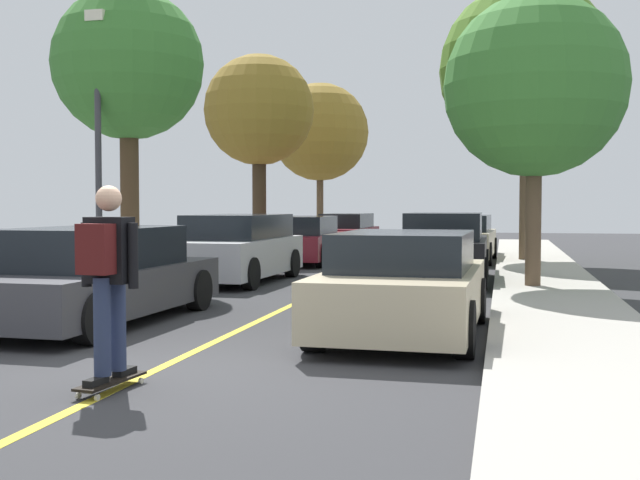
# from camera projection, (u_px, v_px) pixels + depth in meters

# --- Properties ---
(ground) EXTENTS (80.00, 80.00, 0.00)m
(ground) POSITION_uv_depth(u_px,v_px,m) (147.00, 374.00, 7.77)
(ground) COLOR #353538
(sidewalk_right) EXTENTS (2.05, 56.00, 0.14)m
(sidewalk_right) POSITION_uv_depth(u_px,v_px,m) (603.00, 391.00, 6.80)
(sidewalk_right) COLOR #ADA89E
(sidewalk_right) RESTS_ON ground
(center_line) EXTENTS (0.12, 39.20, 0.01)m
(center_line) POSITION_uv_depth(u_px,v_px,m) (266.00, 317.00, 11.66)
(center_line) COLOR gold
(center_line) RESTS_ON ground
(parked_car_left_nearest) EXTENTS (2.08, 4.63, 1.35)m
(parked_car_left_nearest) POSITION_uv_depth(u_px,v_px,m) (94.00, 277.00, 11.08)
(parked_car_left_nearest) COLOR #38383D
(parked_car_left_nearest) RESTS_ON ground
(parked_car_left_near) EXTENTS (2.00, 4.29, 1.45)m
(parked_car_left_near) POSITION_uv_depth(u_px,v_px,m) (236.00, 248.00, 16.98)
(parked_car_left_near) COLOR #B7B7BC
(parked_car_left_near) RESTS_ON ground
(parked_car_left_far) EXTENTS (2.13, 4.59, 1.33)m
(parked_car_left_far) POSITION_uv_depth(u_px,v_px,m) (301.00, 240.00, 22.36)
(parked_car_left_far) COLOR maroon
(parked_car_left_far) RESTS_ON ground
(parked_car_left_farthest) EXTENTS (1.84, 4.63, 1.32)m
(parked_car_left_farthest) POSITION_uv_depth(u_px,v_px,m) (346.00, 232.00, 28.83)
(parked_car_left_farthest) COLOR maroon
(parked_car_left_farthest) RESTS_ON ground
(parked_car_right_nearest) EXTENTS (1.97, 4.07, 1.32)m
(parked_car_right_nearest) POSITION_uv_depth(u_px,v_px,m) (404.00, 285.00, 10.02)
(parked_car_right_nearest) COLOR #BCAD89
(parked_car_right_nearest) RESTS_ON ground
(parked_car_right_near) EXTENTS (1.86, 4.28, 1.49)m
(parked_car_right_near) POSITION_uv_depth(u_px,v_px,m) (445.00, 249.00, 16.89)
(parked_car_right_near) COLOR black
(parked_car_right_near) RESTS_ON ground
(parked_car_right_far) EXTENTS (2.07, 4.56, 1.35)m
(parked_car_right_far) POSITION_uv_depth(u_px,v_px,m) (461.00, 238.00, 23.09)
(parked_car_right_far) COLOR #BCAD89
(parked_car_right_far) RESTS_ON ground
(street_tree_left_nearest) EXTENTS (3.03, 3.03, 5.86)m
(street_tree_left_nearest) POSITION_uv_depth(u_px,v_px,m) (128.00, 66.00, 15.81)
(street_tree_left_nearest) COLOR #4C3823
(street_tree_left_nearest) RESTS_ON sidewalk_left
(street_tree_left_near) EXTENTS (3.40, 3.40, 6.13)m
(street_tree_left_near) POSITION_uv_depth(u_px,v_px,m) (259.00, 111.00, 24.26)
(street_tree_left_near) COLOR #3D2D1E
(street_tree_left_near) RESTS_ON sidewalk_left
(street_tree_left_far) EXTENTS (4.00, 4.00, 6.49)m
(street_tree_left_far) POSITION_uv_depth(u_px,v_px,m) (320.00, 132.00, 32.33)
(street_tree_left_far) COLOR brown
(street_tree_left_far) RESTS_ON sidewalk_left
(street_tree_right_nearest) EXTENTS (3.41, 3.41, 5.45)m
(street_tree_right_nearest) POSITION_uv_depth(u_px,v_px,m) (535.00, 87.00, 14.73)
(street_tree_right_nearest) COLOR brown
(street_tree_right_nearest) RESTS_ON sidewalk_right
(street_tree_right_near) EXTENTS (4.71, 4.71, 7.59)m
(street_tree_right_near) POSITION_uv_depth(u_px,v_px,m) (526.00, 70.00, 21.64)
(street_tree_right_near) COLOR brown
(street_tree_right_near) RESTS_ON sidewalk_right
(streetlamp) EXTENTS (0.36, 0.24, 5.10)m
(streetlamp) POSITION_uv_depth(u_px,v_px,m) (98.00, 128.00, 14.63)
(streetlamp) COLOR #38383D
(streetlamp) RESTS_ON sidewalk_left
(skateboard) EXTENTS (0.31, 0.86, 0.10)m
(skateboard) POSITION_uv_depth(u_px,v_px,m) (111.00, 381.00, 7.07)
(skateboard) COLOR black
(skateboard) RESTS_ON ground
(skateboarder) EXTENTS (0.59, 0.71, 1.74)m
(skateboarder) POSITION_uv_depth(u_px,v_px,m) (107.00, 270.00, 7.00)
(skateboarder) COLOR black
(skateboarder) RESTS_ON skateboard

